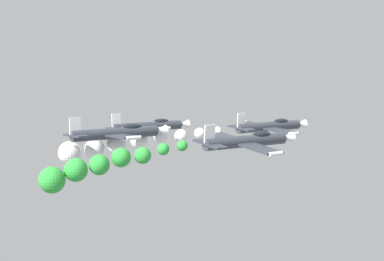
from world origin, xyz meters
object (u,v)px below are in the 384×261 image
(airplane_lead, at_px, (270,126))
(airplane_right_inner, at_px, (247,141))
(airplane_left_outer, at_px, (117,133))
(airplane_left_inner, at_px, (149,126))

(airplane_lead, distance_m, airplane_right_inner, 14.87)
(airplane_left_outer, bearing_deg, airplane_lead, 90.63)
(airplane_left_inner, bearing_deg, airplane_left_outer, -43.08)
(airplane_lead, bearing_deg, airplane_left_inner, -129.78)
(airplane_lead, distance_m, airplane_left_inner, 14.31)
(airplane_left_inner, bearing_deg, airplane_right_inner, -0.62)
(airplane_lead, bearing_deg, airplane_left_outer, -89.37)
(airplane_lead, xyz_separation_m, airplane_left_inner, (-9.16, -11.00, -0.17))
(airplane_lead, xyz_separation_m, airplane_right_inner, (9.78, -11.20, 0.12))
(airplane_lead, xyz_separation_m, airplane_left_outer, (0.22, -19.76, 0.46))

